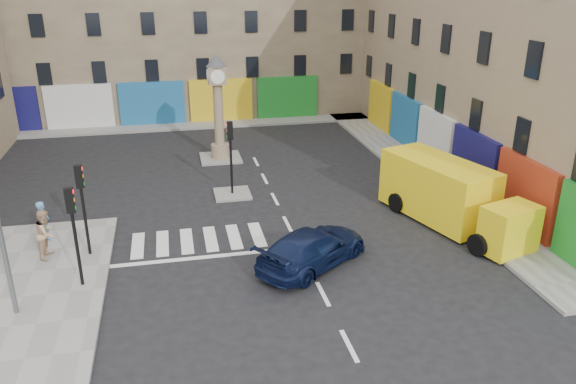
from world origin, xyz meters
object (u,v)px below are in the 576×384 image
object	(u,v)px
traffic_light_left_near	(73,221)
pedestrian_blue	(44,222)
clock_pillar	(218,101)
yellow_van	(449,195)
navy_sedan	(313,248)
pedestrian_tan	(46,233)
traffic_light_island	(231,146)
traffic_light_left_far	(82,196)

from	to	relation	value
traffic_light_left_near	pedestrian_blue	world-z (taller)	traffic_light_left_near
clock_pillar	yellow_van	size ratio (longest dim) A/B	0.78
traffic_light_left_near	navy_sedan	xyz separation A→B (m)	(8.46, -0.08, -1.89)
pedestrian_tan	traffic_light_island	bearing A→B (deg)	-45.13
traffic_light_left_far	traffic_light_island	distance (m)	8.30
pedestrian_blue	pedestrian_tan	world-z (taller)	pedestrian_tan
traffic_light_left_near	navy_sedan	world-z (taller)	traffic_light_left_near
pedestrian_blue	pedestrian_tan	size ratio (longest dim) A/B	0.91
traffic_light_left_far	traffic_light_island	world-z (taller)	traffic_light_left_far
traffic_light_left_far	navy_sedan	size ratio (longest dim) A/B	0.74
navy_sedan	pedestrian_blue	distance (m)	11.05
pedestrian_tan	navy_sedan	bearing A→B (deg)	-93.73
traffic_light_left_near	navy_sedan	bearing A→B (deg)	-0.51
traffic_light_island	clock_pillar	size ratio (longest dim) A/B	0.61
traffic_light_left_far	yellow_van	bearing A→B (deg)	-0.01
yellow_van	pedestrian_blue	bearing A→B (deg)	158.04
traffic_light_left_far	traffic_light_island	xyz separation A→B (m)	(6.30, 5.40, -0.03)
navy_sedan	yellow_van	world-z (taller)	yellow_van
traffic_light_island	navy_sedan	xyz separation A→B (m)	(2.16, -7.88, -1.86)
traffic_light_island	navy_sedan	distance (m)	8.38
traffic_light_left_far	yellow_van	xyz separation A→B (m)	(15.32, -0.00, -1.26)
pedestrian_blue	traffic_light_left_near	bearing A→B (deg)	-161.02
yellow_van	pedestrian_blue	distance (m)	17.24
traffic_light_island	pedestrian_tan	distance (m)	9.56
yellow_van	pedestrian_tan	world-z (taller)	yellow_van
traffic_light_left_near	traffic_light_left_far	distance (m)	2.40
pedestrian_blue	navy_sedan	bearing A→B (deg)	-117.53
traffic_light_island	pedestrian_blue	world-z (taller)	traffic_light_island
pedestrian_blue	pedestrian_tan	bearing A→B (deg)	-172.91
clock_pillar	pedestrian_tan	distance (m)	13.94
clock_pillar	navy_sedan	bearing A→B (deg)	-81.14
traffic_light_island	yellow_van	bearing A→B (deg)	-30.91
navy_sedan	pedestrian_blue	bearing A→B (deg)	32.77
pedestrian_tan	yellow_van	bearing A→B (deg)	-79.60
traffic_light_left_near	pedestrian_tan	xyz separation A→B (m)	(-1.52, 2.50, -1.49)
clock_pillar	yellow_van	bearing A→B (deg)	-51.63
traffic_light_left_near	pedestrian_tan	bearing A→B (deg)	121.24
traffic_light_left_near	pedestrian_blue	size ratio (longest dim) A/B	2.07
traffic_light_left_near	traffic_light_left_far	xyz separation A→B (m)	(0.00, 2.40, 0.00)
pedestrian_blue	clock_pillar	bearing A→B (deg)	-45.98
traffic_light_island	clock_pillar	bearing A→B (deg)	90.00
navy_sedan	clock_pillar	bearing A→B (deg)	-27.38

